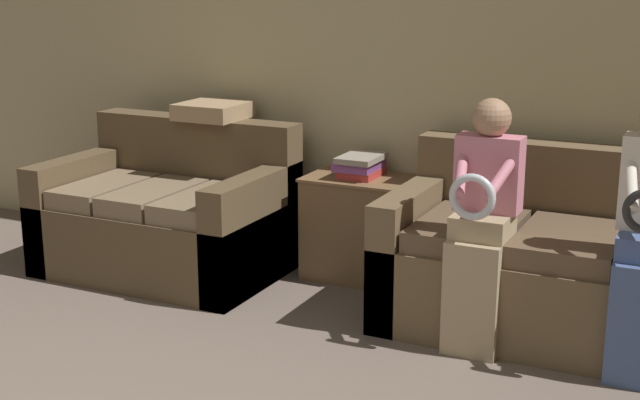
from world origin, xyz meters
TOP-DOWN VIEW (x-y plane):
  - wall_back at (0.00, 3.26)m, footprint 6.89×0.06m
  - couch_main at (1.35, 2.70)m, footprint 1.86×0.95m
  - couch_side at (-1.06, 2.61)m, footprint 1.41×0.94m
  - child_left_seated at (0.97, 2.30)m, footprint 0.32×0.38m
  - side_shelf at (0.04, 2.99)m, footprint 0.61×0.44m
  - book_stack at (0.04, 3.00)m, footprint 0.24×0.33m
  - throw_pillow at (-0.93, 2.94)m, footprint 0.38×0.38m

SIDE VIEW (x-z plane):
  - side_shelf at x=0.04m, z-range 0.01..0.63m
  - couch_side at x=-1.06m, z-range -0.13..0.77m
  - couch_main at x=1.35m, z-range -0.12..0.78m
  - child_left_seated at x=0.97m, z-range 0.07..1.28m
  - book_stack at x=0.04m, z-range 0.62..0.75m
  - throw_pillow at x=-0.93m, z-range 0.90..1.00m
  - wall_back at x=0.00m, z-range 0.00..2.55m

